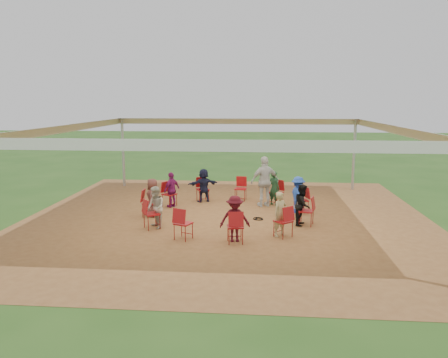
# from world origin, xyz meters

# --- Properties ---
(ground) EXTENTS (80.00, 80.00, 0.00)m
(ground) POSITION_xyz_m (0.00, 0.00, 0.00)
(ground) COLOR #274E18
(ground) RESTS_ON ground
(dirt_patch) EXTENTS (13.00, 13.00, 0.00)m
(dirt_patch) POSITION_xyz_m (0.00, 0.00, 0.01)
(dirt_patch) COLOR brown
(dirt_patch) RESTS_ON ground
(tent) EXTENTS (10.33, 10.33, 3.00)m
(tent) POSITION_xyz_m (0.00, 0.00, 2.37)
(tent) COLOR #B2B2B7
(tent) RESTS_ON ground
(chair_0) EXTENTS (0.54, 0.52, 0.90)m
(chair_0) POSITION_xyz_m (2.47, -0.68, 0.45)
(chair_0) COLOR #9E1114
(chair_0) RESTS_ON ground
(chair_1) EXTENTS (0.55, 0.53, 0.90)m
(chair_1) POSITION_xyz_m (2.44, 0.77, 0.45)
(chair_1) COLOR #9E1114
(chair_1) RESTS_ON ground
(chair_2) EXTENTS (0.60, 0.61, 0.90)m
(chair_2) POSITION_xyz_m (1.64, 1.97, 0.45)
(chair_2) COLOR #9E1114
(chair_2) RESTS_ON ground
(chair_3) EXTENTS (0.47, 0.49, 0.90)m
(chair_3) POSITION_xyz_m (0.32, 2.54, 0.45)
(chair_3) COLOR #9E1114
(chair_3) RESTS_ON ground
(chair_4) EXTENTS (0.57, 0.58, 0.90)m
(chair_4) POSITION_xyz_m (-1.11, 2.31, 0.45)
(chair_4) COLOR #9E1114
(chair_4) RESTS_ON ground
(chair_5) EXTENTS (0.60, 0.59, 0.90)m
(chair_5) POSITION_xyz_m (-2.18, 1.35, 0.45)
(chair_5) COLOR #9E1114
(chair_5) RESTS_ON ground
(chair_6) EXTENTS (0.45, 0.43, 0.90)m
(chair_6) POSITION_xyz_m (-2.56, -0.05, 0.45)
(chair_6) COLOR #9E1114
(chair_6) RESTS_ON ground
(chair_7) EXTENTS (0.60, 0.59, 0.90)m
(chair_7) POSITION_xyz_m (-2.13, -1.42, 0.45)
(chair_7) COLOR #9E1114
(chair_7) RESTS_ON ground
(chair_8) EXTENTS (0.56, 0.57, 0.90)m
(chair_8) POSITION_xyz_m (-1.02, -2.35, 0.45)
(chair_8) COLOR #9E1114
(chair_8) RESTS_ON ground
(chair_9) EXTENTS (0.49, 0.50, 0.90)m
(chair_9) POSITION_xyz_m (0.41, -2.53, 0.45)
(chair_9) COLOR #9E1114
(chair_9) RESTS_ON ground
(chair_10) EXTENTS (0.61, 0.61, 0.90)m
(chair_10) POSITION_xyz_m (1.71, -1.91, 0.45)
(chair_10) COLOR #9E1114
(chair_10) RESTS_ON ground
(person_seated_0) EXTENTS (0.50, 0.68, 1.26)m
(person_seated_0) POSITION_xyz_m (2.35, -0.65, 0.64)
(person_seated_0) COLOR black
(person_seated_0) RESTS_ON ground
(person_seated_1) EXTENTS (0.63, 0.90, 1.26)m
(person_seated_1) POSITION_xyz_m (2.33, 0.73, 0.64)
(person_seated_1) COLOR #2248B3
(person_seated_1) RESTS_ON ground
(person_seated_2) EXTENTS (0.55, 0.53, 1.26)m
(person_seated_2) POSITION_xyz_m (1.57, 1.87, 0.64)
(person_seated_2) COLOR #1F4629
(person_seated_2) RESTS_ON ground
(person_seated_3) EXTENTS (1.24, 0.90, 1.26)m
(person_seated_3) POSITION_xyz_m (-1.05, 2.20, 0.64)
(person_seated_3) COLOR #1A1D3A
(person_seated_3) RESTS_ON ground
(person_seated_4) EXTENTS (0.71, 0.83, 1.26)m
(person_seated_4) POSITION_xyz_m (-2.08, 1.28, 0.64)
(person_seated_4) COLOR #7E165C
(person_seated_4) RESTS_ON ground
(person_seated_5) EXTENTS (0.36, 0.62, 1.26)m
(person_seated_5) POSITION_xyz_m (-2.44, -0.04, 0.64)
(person_seated_5) COLOR brown
(person_seated_5) RESTS_ON ground
(person_seated_6) EXTENTS (0.63, 0.71, 1.26)m
(person_seated_6) POSITION_xyz_m (-2.03, -1.36, 0.64)
(person_seated_6) COLOR #BAB7A3
(person_seated_6) RESTS_ON ground
(person_seated_7) EXTENTS (0.87, 0.53, 1.26)m
(person_seated_7) POSITION_xyz_m (0.39, -2.41, 0.64)
(person_seated_7) COLOR #440C14
(person_seated_7) RESTS_ON ground
(person_seated_8) EXTENTS (0.54, 0.53, 1.26)m
(person_seated_8) POSITION_xyz_m (1.63, -1.82, 0.64)
(person_seated_8) COLOR tan
(person_seated_8) RESTS_ON ground
(standing_person) EXTENTS (1.19, 0.91, 1.81)m
(standing_person) POSITION_xyz_m (1.22, 1.66, 0.91)
(standing_person) COLOR silver
(standing_person) RESTS_ON ground
(cable_coil) EXTENTS (0.41, 0.41, 0.03)m
(cable_coil) POSITION_xyz_m (1.02, -0.13, 0.02)
(cable_coil) COLOR black
(cable_coil) RESTS_ON ground
(laptop) EXTENTS (0.32, 0.36, 0.21)m
(laptop) POSITION_xyz_m (2.20, -0.60, 0.60)
(laptop) COLOR #B7B7BC
(laptop) RESTS_ON ground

